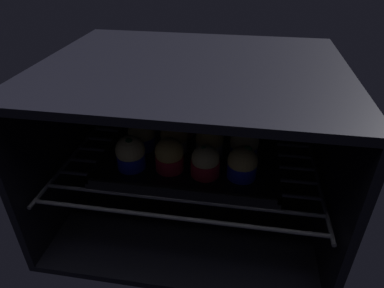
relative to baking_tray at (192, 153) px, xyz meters
The scene contains 15 objects.
oven_cavity 4.33cm from the baking_tray, 90.00° to the left, with size 59.00×47.00×37.00cm.
oven_rack 1.23cm from the baking_tray, 90.00° to the right, with size 54.80×42.00×0.80cm.
baking_tray is the anchor object (origin of this frame).
muffin_row0_col0 14.50cm from the baking_tray, 145.06° to the right, with size 6.05×6.05×7.23cm.
muffin_row0_col1 8.93cm from the baking_tray, 115.29° to the right, with size 5.88×5.88×7.16cm.
muffin_row0_col2 9.60cm from the baking_tray, 63.35° to the right, with size 5.85×5.85×6.68cm.
muffin_row0_col3 13.98cm from the baking_tray, 33.52° to the right, with size 5.99×5.99×6.87cm.
muffin_row1_col0 11.97cm from the baking_tray, behind, with size 6.07×6.07×7.12cm.
muffin_row1_col1 5.55cm from the baking_tray, behind, with size 6.21×6.21×7.48cm.
muffin_row1_col2 5.38cm from the baking_tray, ahead, with size 6.10×6.10×7.40cm.
muffin_row1_col3 11.97cm from the baking_tray, ahead, with size 6.21×6.21×6.84cm.
muffin_row2_col0 14.42cm from the baking_tray, 146.43° to the left, with size 6.18×6.18×6.72cm.
muffin_row2_col1 9.28cm from the baking_tray, 116.43° to the left, with size 6.10×6.10×7.60cm.
muffin_row2_col2 9.08cm from the baking_tray, 64.89° to the left, with size 5.91×5.91×7.40cm.
muffin_row2_col3 14.32cm from the baking_tray, 35.22° to the left, with size 5.89×5.89×6.76cm.
Camera 1 is at (10.29, -39.83, 56.46)cm, focal length 31.45 mm.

